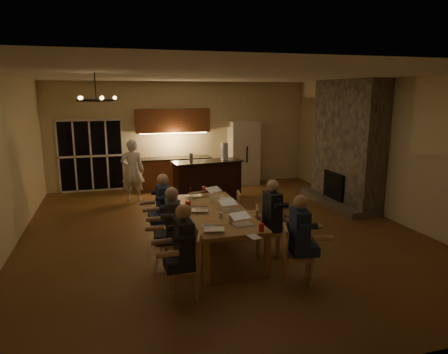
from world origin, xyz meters
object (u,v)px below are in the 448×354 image
laptop_d (230,204)px  person_right_mid (272,217)px  person_right_near (299,239)px  chair_right_mid (268,231)px  laptop_c (199,205)px  laptop_a (214,223)px  person_left_mid (172,228)px  mug_back (190,198)px  plate_near (241,217)px  can_silver (230,220)px  mug_mid (212,200)px  can_cola (191,191)px  chair_right_far (248,213)px  can_right (231,202)px  bar_bottle (191,158)px  bar_island (207,180)px  laptop_f (217,191)px  redcup_mid (188,204)px  bar_blender (224,151)px  laptop_e (195,191)px  laptop_b (243,218)px  standing_person (133,171)px  dining_table (216,230)px  chair_left_far (166,221)px  chair_right_near (298,255)px  plate_left (208,226)px  redcup_near (261,227)px  plate_far (225,199)px  mug_front (221,215)px  chandelier (96,100)px  chair_left_near (185,266)px  person_left_far (164,209)px  redcup_far (204,189)px  refrigerator (243,153)px

laptop_d → person_right_mid: bearing=-40.3°
person_right_near → chair_right_mid: bearing=14.2°
laptop_c → laptop_a: bearing=108.5°
person_left_mid → mug_back: 1.49m
chair_right_mid → plate_near: chair_right_mid is taller
person_right_near → can_silver: (-0.85, 0.81, 0.12)m
mug_mid → can_cola: 0.87m
chair_right_far → can_silver: 1.64m
person_right_near → can_right: person_right_near is taller
bar_bottle → bar_island: bearing=14.1°
laptop_f → redcup_mid: size_ratio=2.67×
person_right_near → bar_blender: (0.27, 5.08, 0.62)m
person_left_mid → laptop_e: size_ratio=4.31×
chair_right_far → person_right_near: person_right_near is taller
laptop_c → laptop_b: bearing=137.3°
person_left_mid → standing_person: standing_person is taller
dining_table → chair_left_far: 1.05m
chair_right_mid → standing_person: (-2.10, 4.39, 0.39)m
chair_right_near → laptop_e: bearing=40.4°
can_silver → can_right: bearing=72.7°
plate_left → chair_left_far: bearing=108.9°
person_right_mid → mug_back: size_ratio=13.80×
redcup_near → plate_far: redcup_near is taller
mug_front → redcup_near: redcup_near is taller
can_cola → can_right: same height
mug_back → can_cola: can_cola is taller
standing_person → chandelier: size_ratio=2.65×
chair_left_near → can_silver: 1.24m
person_left_far → dining_table: bearing=54.3°
redcup_far → bar_island: bearing=74.7°
refrigerator → laptop_e: (-2.40, -3.95, -0.14)m
chair_right_far → laptop_c: size_ratio=2.78×
refrigerator → chair_right_near: (-1.37, -6.67, -0.55)m
chair_left_far → chair_left_near: bearing=-12.3°
laptop_d → mug_mid: (-0.19, 0.60, -0.06)m
chair_right_near → chandelier: bearing=76.8°
refrigerator → bar_island: bearing=-134.7°
chandelier → can_silver: 2.97m
chair_right_far → laptop_e: (-1.02, 0.50, 0.42)m
chandelier → bar_bottle: (2.20, 3.14, -1.55)m
laptop_f → chair_left_near: bearing=-136.4°
laptop_a → mug_front: size_ratio=3.20×
person_right_mid → laptop_c: person_right_mid is taller
chandelier → redcup_mid: bearing=5.7°
laptop_c → plate_left: size_ratio=1.42×
plate_near → chair_left_near: bearing=-138.7°
person_right_mid → can_silver: size_ratio=11.50×
chandelier → laptop_e: 2.76m
chair_right_mid → standing_person: bearing=45.1°
laptop_c → can_cola: (0.10, 1.32, -0.05)m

